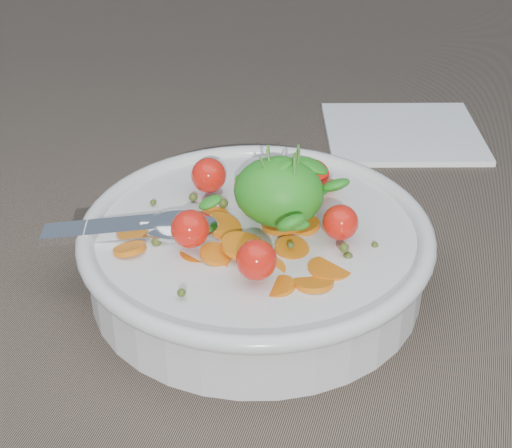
# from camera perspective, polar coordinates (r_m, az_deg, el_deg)

# --- Properties ---
(ground) EXTENTS (6.00, 6.00, 0.00)m
(ground) POSITION_cam_1_polar(r_m,az_deg,el_deg) (0.53, 0.03, -5.11)
(ground) COLOR #6E5E4E
(ground) RESTS_ON ground
(bowl) EXTENTS (0.25, 0.24, 0.10)m
(bowl) POSITION_cam_1_polar(r_m,az_deg,el_deg) (0.53, 0.02, -1.92)
(bowl) COLOR silver
(bowl) RESTS_ON ground
(napkin) EXTENTS (0.17, 0.16, 0.01)m
(napkin) POSITION_cam_1_polar(r_m,az_deg,el_deg) (0.75, 10.61, 6.52)
(napkin) COLOR white
(napkin) RESTS_ON ground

